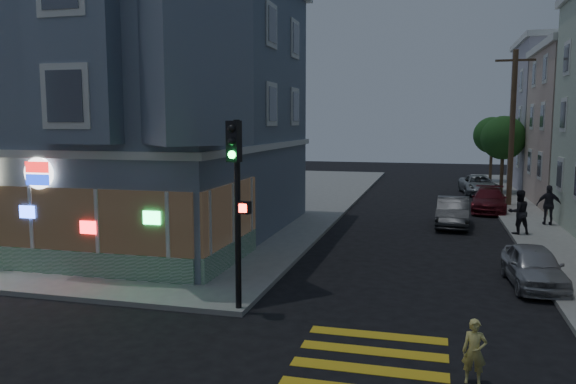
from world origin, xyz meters
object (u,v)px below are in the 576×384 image
at_px(utility_pole, 512,126).
at_px(parked_car_a, 534,266).
at_px(pedestrian_b, 549,205).
at_px(parked_car_d, 479,185).
at_px(street_tree_near, 503,138).
at_px(parked_car_c, 489,200).
at_px(traffic_signal, 236,183).
at_px(running_child, 474,352).
at_px(street_tree_far, 492,135).
at_px(parked_car_b, 453,212).
at_px(pedestrian_a, 519,212).

height_order(utility_pole, parked_car_a, utility_pole).
xyz_separation_m(pedestrian_b, parked_car_d, (-2.30, 12.38, -0.43)).
xyz_separation_m(street_tree_near, parked_car_c, (-1.50, -8.17, -3.28)).
height_order(utility_pole, parked_car_c, utility_pole).
bearing_deg(traffic_signal, running_child, -13.72).
distance_m(street_tree_far, parked_car_b, 21.91).
relative_size(street_tree_near, running_child, 4.20).
distance_m(utility_pole, street_tree_far, 14.03).
distance_m(parked_car_b, traffic_signal, 15.82).
relative_size(street_tree_near, street_tree_far, 1.00).
distance_m(running_child, parked_car_a, 7.52).
bearing_deg(parked_car_a, pedestrian_a, 81.58).
bearing_deg(pedestrian_b, utility_pole, -80.54).
xyz_separation_m(utility_pole, traffic_signal, (-9.18, -21.82, -1.33)).
relative_size(pedestrian_a, parked_car_b, 0.45).
bearing_deg(parked_car_a, street_tree_near, 82.24).
xyz_separation_m(street_tree_far, parked_car_a, (-1.50, -31.12, -3.30)).
bearing_deg(street_tree_far, traffic_signal, -104.67).
bearing_deg(parked_car_b, pedestrian_a, -32.58).
relative_size(street_tree_far, pedestrian_a, 2.75).
relative_size(running_child, parked_car_a, 0.34).
distance_m(street_tree_near, street_tree_far, 8.00).
height_order(pedestrian_b, parked_car_b, pedestrian_b).
height_order(street_tree_near, pedestrian_a, street_tree_near).
distance_m(running_child, pedestrian_a, 15.31).
xyz_separation_m(street_tree_near, street_tree_far, (0.00, 8.00, 0.00)).
distance_m(utility_pole, running_child, 24.92).
relative_size(running_child, parked_car_b, 0.30).
relative_size(utility_pole, running_child, 7.13).
height_order(pedestrian_a, parked_car_b, pedestrian_a).
bearing_deg(parked_car_b, parked_car_a, -75.24).
height_order(parked_car_b, parked_car_d, parked_car_b).
bearing_deg(parked_car_a, running_child, -110.88).
height_order(street_tree_far, parked_car_d, street_tree_far).
height_order(utility_pole, traffic_signal, utility_pole).
distance_m(utility_pole, pedestrian_b, 7.60).
xyz_separation_m(utility_pole, street_tree_far, (0.20, 14.00, -0.86)).
relative_size(parked_car_a, traffic_signal, 0.75).
bearing_deg(running_child, street_tree_near, 87.46).
height_order(street_tree_far, parked_car_b, street_tree_far).
xyz_separation_m(street_tree_far, traffic_signal, (-9.38, -35.82, -0.46)).
xyz_separation_m(running_child, parked_car_d, (2.18, 30.14, 0.03)).
height_order(pedestrian_b, parked_car_c, pedestrian_b).
relative_size(parked_car_a, parked_car_b, 0.87).
bearing_deg(parked_car_a, parked_car_c, 85.95).
bearing_deg(pedestrian_a, street_tree_far, -111.19).
bearing_deg(parked_car_d, parked_car_a, -95.95).
bearing_deg(pedestrian_a, utility_pole, -113.29).
bearing_deg(parked_car_b, running_child, -87.64).
height_order(utility_pole, parked_car_d, utility_pole).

